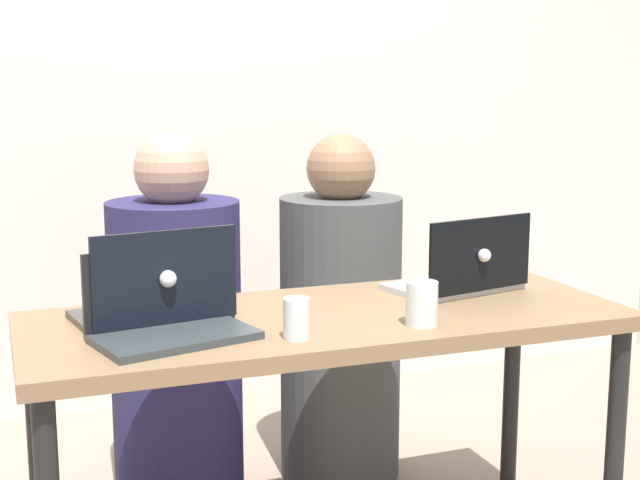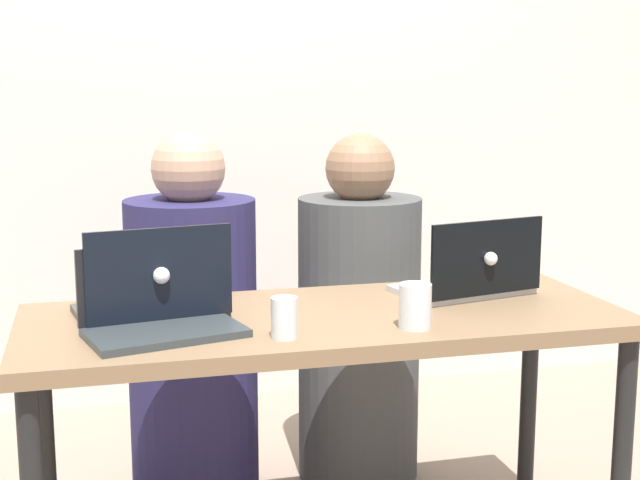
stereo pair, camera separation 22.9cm
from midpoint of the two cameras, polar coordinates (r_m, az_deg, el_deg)
The scene contains 9 objects.
back_wall at distance 3.69m, azimuth -4.06°, elevation 10.49°, with size 4.50×0.10×2.68m, color silver.
desk at distance 2.29m, azimuth 3.26°, elevation -6.65°, with size 1.53×0.60×0.73m.
person_on_left at distance 2.84m, azimuth -5.87°, elevation -6.24°, with size 0.42×0.42×1.17m.
person_on_right at distance 2.97m, azimuth 4.72°, elevation -5.63°, with size 0.40×0.40×1.15m.
laptop_back_right at distance 2.50m, azimuth 12.18°, elevation -2.45°, with size 0.40×0.30×0.22m.
laptop_front_left at distance 2.10m, azimuth -7.15°, elevation -4.79°, with size 0.39×0.29×0.20m.
laptop_back_left at distance 2.22m, azimuth -7.78°, elevation -3.77°, with size 0.39×0.31×0.24m.
water_glass_right at distance 2.15m, azimuth 9.16°, elevation -4.42°, with size 0.08×0.08×0.11m.
water_glass_left at distance 2.04m, azimuth 0.91°, elevation -5.22°, with size 0.06×0.06×0.10m.
Camera 2 is at (-0.57, -2.12, 1.31)m, focal length 50.00 mm.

